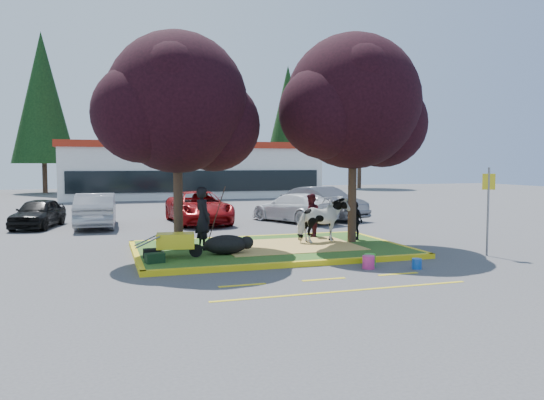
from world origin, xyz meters
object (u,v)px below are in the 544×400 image
object	(u,v)px
cow	(323,220)
handler	(203,218)
bucket_pink	(369,262)
car_black	(38,213)
wheelbarrow	(176,241)
sign_post	(488,201)
bucket_blue	(417,264)
bucket_green	(370,260)
car_silver	(96,210)
calf	(226,244)

from	to	relation	value
cow	handler	world-z (taller)	handler
bucket_pink	car_black	distance (m)	15.29
wheelbarrow	sign_post	distance (m)	9.19
cow	wheelbarrow	distance (m)	5.21
wheelbarrow	bucket_blue	world-z (taller)	wheelbarrow
car_black	bucket_green	bearing A→B (deg)	-38.01
sign_post	car_silver	xyz separation A→B (m)	(-11.18, 10.95, -0.90)
cow	car_silver	world-z (taller)	cow
sign_post	bucket_green	world-z (taller)	sign_post
calf	wheelbarrow	xyz separation A→B (m)	(-1.45, -0.25, 0.20)
bucket_blue	wheelbarrow	bearing A→B (deg)	155.66
calf	bucket_pink	xyz separation A→B (m)	(3.26, -2.47, -0.25)
wheelbarrow	car_black	xyz separation A→B (m)	(-4.53, 9.95, 0.00)
handler	bucket_green	world-z (taller)	handler
cow	bucket_blue	world-z (taller)	cow
cow	bucket_pink	bearing A→B (deg)	163.85
sign_post	calf	bearing A→B (deg)	-170.60
wheelbarrow	car_silver	distance (m)	9.63
calf	wheelbarrow	bearing A→B (deg)	-177.30
calf	bucket_green	bearing A→B (deg)	-38.74
calf	bucket_green	size ratio (longest dim) A/B	3.95
bucket_blue	car_silver	size ratio (longest dim) A/B	0.06
sign_post	bucket_green	distance (m)	4.34
handler	car_silver	xyz separation A→B (m)	(-3.16, 8.14, -0.36)
car_black	sign_post	bearing A→B (deg)	-27.00
wheelbarrow	bucket_green	world-z (taller)	wheelbarrow
wheelbarrow	bucket_pink	xyz separation A→B (m)	(4.71, -2.23, -0.45)
calf	car_silver	bearing A→B (deg)	104.79
cow	bucket_green	world-z (taller)	cow
cow	car_silver	xyz separation A→B (m)	(-7.18, 7.92, -0.15)
calf	car_black	size ratio (longest dim) A/B	0.34
wheelbarrow	sign_post	world-z (taller)	sign_post
wheelbarrow	car_black	world-z (taller)	car_black
cow	car_silver	distance (m)	10.69
car_silver	car_black	bearing A→B (deg)	-11.31
bucket_blue	car_silver	xyz separation A→B (m)	(-8.06, 12.04, 0.60)
cow	handler	size ratio (longest dim) A/B	0.92
cow	bucket_blue	distance (m)	4.28
sign_post	cow	bearing A→B (deg)	165.77
handler	car_black	xyz separation A→B (m)	(-5.51, 8.71, -0.47)
handler	sign_post	bearing A→B (deg)	-124.12
wheelbarrow	car_silver	bearing A→B (deg)	111.54
wheelbarrow	car_silver	xyz separation A→B (m)	(-2.18, 9.38, 0.11)
cow	handler	distance (m)	4.03
cow	bucket_pink	distance (m)	3.77
wheelbarrow	bucket_blue	distance (m)	6.48
cow	wheelbarrow	world-z (taller)	cow
wheelbarrow	handler	bearing A→B (deg)	60.24
sign_post	bucket_blue	distance (m)	3.62
handler	sign_post	size ratio (longest dim) A/B	0.72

